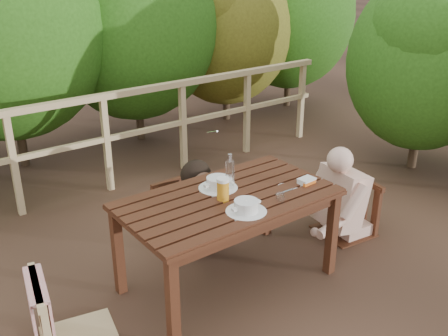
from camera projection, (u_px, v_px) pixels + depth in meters
ground at (228, 281)px, 3.84m from camera, size 60.00×60.00×0.00m
table at (228, 241)px, 3.71m from camera, size 1.50×0.84×0.69m
chair_left at (72, 278)px, 3.06m from camera, size 0.56×0.56×0.95m
chair_far at (188, 189)px, 4.24m from camera, size 0.46×0.46×0.92m
chair_right at (348, 186)px, 4.34m from camera, size 0.49×0.49×0.88m
woman at (186, 176)px, 4.21m from camera, size 0.47×0.57×1.14m
diner_right at (353, 161)px, 4.27m from camera, size 0.72×0.61×1.33m
railing at (107, 143)px, 5.12m from camera, size 5.60×0.10×1.01m
soup_near at (246, 207)px, 3.35m from camera, size 0.27×0.27×0.09m
soup_far at (218, 184)px, 3.68m from camera, size 0.28×0.28×0.09m
beer_glass at (223, 190)px, 3.50m from camera, size 0.09×0.09×0.17m
bottle at (230, 172)px, 3.64m from camera, size 0.07×0.07×0.27m
tumbler at (280, 198)px, 3.50m from camera, size 0.06×0.06×0.07m
butter_tub at (307, 182)px, 3.76m from camera, size 0.13×0.10×0.05m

